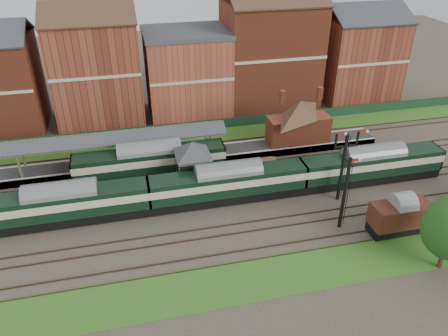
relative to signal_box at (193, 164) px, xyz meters
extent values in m
plane|color=#473D33|center=(3.00, -3.25, -3.19)|extent=(160.00, 160.00, 0.00)
cube|color=#2D6619|center=(3.00, 12.75, -3.16)|extent=(90.00, 4.50, 0.06)
cube|color=#2D6619|center=(3.00, -15.25, -3.16)|extent=(90.00, 5.00, 0.06)
cube|color=#193823|center=(3.00, 14.75, -2.44)|extent=(90.00, 0.12, 1.50)
cube|color=#2D2D2D|center=(-2.00, 6.50, -2.69)|extent=(55.00, 3.40, 1.00)
cube|color=#556648|center=(0.00, 0.00, -1.99)|extent=(3.40, 3.20, 2.40)
cube|color=#464C2F|center=(0.00, 0.00, 0.21)|extent=(3.60, 3.40, 2.00)
pyramid|color=#383A3F|center=(0.00, 0.00, 2.01)|extent=(5.40, 5.40, 1.60)
cube|color=maroon|center=(8.00, 0.00, -2.09)|extent=(3.00, 2.40, 2.20)
cube|color=#4C3323|center=(8.00, -0.65, -0.64)|extent=(3.20, 1.34, 0.79)
cube|color=#4C3323|center=(8.00, 0.65, -0.64)|extent=(3.20, 1.34, 0.79)
cube|color=#994326|center=(15.00, 6.50, -0.44)|extent=(8.00, 3.00, 3.50)
pyramid|color=#4C3323|center=(15.00, 6.50, 2.41)|extent=(8.10, 8.10, 2.20)
cube|color=#994326|center=(12.50, 6.50, 2.91)|extent=(0.60, 0.60, 1.60)
cube|color=#994326|center=(17.50, 6.50, 2.91)|extent=(0.60, 0.60, 1.60)
cube|color=#464C2F|center=(-19.00, 5.20, -0.49)|extent=(0.22, 0.22, 3.40)
cube|color=#464C2F|center=(3.00, 7.80, -0.49)|extent=(0.22, 0.22, 3.40)
cube|color=#383A3F|center=(-8.00, 5.55, 1.41)|extent=(26.00, 1.99, 0.90)
cube|color=#383A3F|center=(-8.00, 7.45, 1.41)|extent=(26.00, 1.99, 0.90)
cube|color=#464C2F|center=(-8.00, 6.50, 1.79)|extent=(26.00, 0.20, 0.20)
cube|color=black|center=(15.00, -5.75, 0.81)|extent=(0.25, 0.25, 8.00)
cube|color=black|center=(15.00, -5.75, 3.41)|extent=(2.60, 0.18, 0.18)
cube|color=#B2140F|center=(14.35, -5.75, 4.86)|extent=(1.10, 0.08, 0.25)
cube|color=#B2140F|center=(16.75, -5.75, 4.86)|extent=(1.10, 0.08, 0.25)
cube|color=black|center=(13.00, -10.25, 0.81)|extent=(0.25, 0.25, 8.00)
cube|color=#B2140F|center=(13.55, -10.25, 4.51)|extent=(1.10, 0.08, 0.25)
cube|color=maroon|center=(-10.00, 21.75, 4.31)|extent=(12.00, 10.00, 15.00)
cube|color=#A74835|center=(3.00, 21.75, 2.81)|extent=(12.00, 10.00, 12.00)
cube|color=#994326|center=(16.00, 21.75, 4.81)|extent=(14.00, 10.00, 16.00)
cube|color=maroon|center=(31.00, 21.75, 3.31)|extent=(12.00, 10.00, 13.00)
cube|color=black|center=(-13.68, -3.25, -2.51)|extent=(16.93, 2.37, 1.03)
cube|color=black|center=(-13.68, -3.25, -0.77)|extent=(16.93, 2.63, 2.44)
cube|color=beige|center=(-13.68, -3.25, -0.48)|extent=(16.95, 2.67, 0.85)
cube|color=slate|center=(-13.68, -3.25, 0.59)|extent=(16.93, 2.63, 0.56)
cube|color=black|center=(3.24, -3.25, -2.51)|extent=(16.93, 2.37, 1.03)
cube|color=black|center=(3.24, -3.25, -0.77)|extent=(16.93, 2.63, 2.44)
cube|color=beige|center=(3.24, -3.25, -0.48)|extent=(16.95, 2.67, 0.85)
cube|color=slate|center=(3.24, -3.25, 0.59)|extent=(16.93, 2.63, 0.56)
cube|color=black|center=(20.17, -3.25, -2.51)|extent=(16.93, 2.37, 1.03)
cube|color=black|center=(20.17, -3.25, -0.77)|extent=(16.93, 2.63, 2.44)
cube|color=beige|center=(20.17, -3.25, -0.48)|extent=(16.95, 2.67, 0.85)
cube|color=slate|center=(20.17, -3.25, 0.59)|extent=(16.93, 2.63, 0.56)
cube|color=black|center=(-4.50, 3.25, -2.50)|extent=(17.39, 2.43, 1.06)
cube|color=black|center=(-4.50, 3.25, -0.71)|extent=(17.39, 2.70, 2.51)
cube|color=beige|center=(-4.50, 3.25, -0.41)|extent=(17.41, 2.74, 0.87)
cube|color=slate|center=(-4.50, 3.25, 0.69)|extent=(17.39, 2.70, 0.58)
cube|color=black|center=(18.14, -12.25, -2.61)|extent=(5.67, 2.09, 0.85)
cube|color=#4A1D15|center=(18.14, -12.25, -1.05)|extent=(5.67, 2.46, 2.27)
cube|color=gray|center=(18.14, -12.25, 0.20)|extent=(5.67, 2.46, 0.42)
cylinder|color=#382619|center=(19.11, -17.60, -1.50)|extent=(0.44, 0.44, 3.38)
camera|label=1|loc=(-6.26, -41.30, 24.42)|focal=35.00mm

